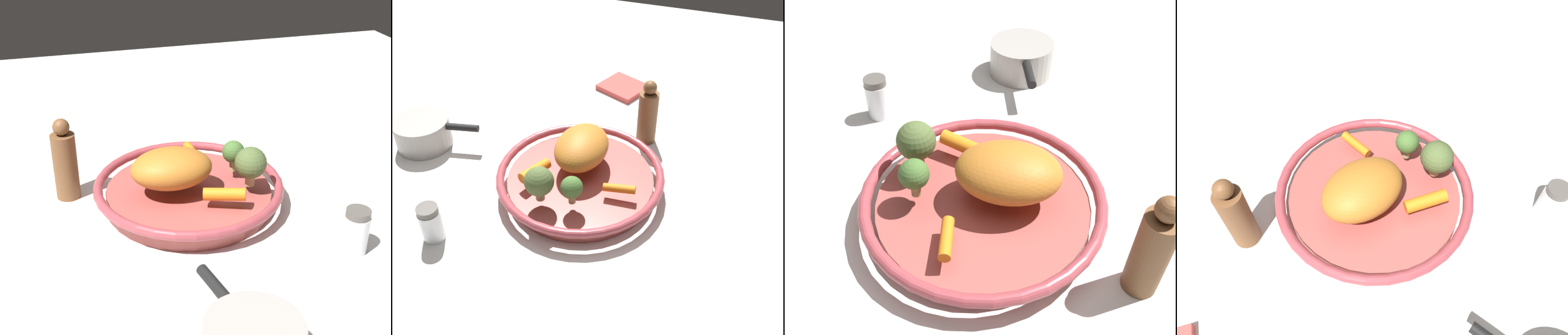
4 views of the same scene
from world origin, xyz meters
TOP-DOWN VIEW (x-y plane):
  - ground_plane at (0.00, 0.00)m, footprint 1.98×1.98m
  - serving_bowl at (0.00, 0.00)m, footprint 0.34×0.34m
  - roast_chicken_piece at (-0.01, 0.03)m, footprint 0.11×0.14m
  - baby_carrot_left at (-0.08, -0.04)m, footprint 0.05×0.07m
  - baby_carrot_right at (0.09, -0.03)m, footprint 0.06×0.02m
  - broccoli_floret_edge at (-0.04, -0.10)m, footprint 0.06×0.06m
  - broccoli_floret_small at (0.02, -0.09)m, footprint 0.04×0.04m
  - salt_shaker at (-0.21, -0.21)m, footprint 0.04×0.04m
  - pepper_mill at (0.09, 0.20)m, footprint 0.04×0.04m

SIDE VIEW (x-z plane):
  - ground_plane at x=0.00m, z-range 0.00..0.00m
  - serving_bowl at x=0.00m, z-range 0.00..0.05m
  - salt_shaker at x=-0.21m, z-range 0.00..0.08m
  - baby_carrot_right at x=0.09m, z-range 0.05..0.07m
  - baby_carrot_left at x=-0.08m, z-range 0.05..0.07m
  - pepper_mill at x=0.09m, z-range -0.01..0.15m
  - roast_chicken_piece at x=-0.01m, z-range 0.05..0.11m
  - broccoli_floret_small at x=0.02m, z-range 0.05..0.11m
  - broccoli_floret_edge at x=-0.04m, z-range 0.05..0.12m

